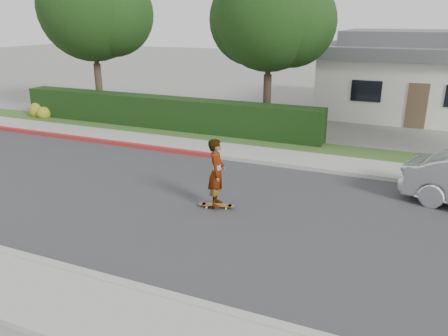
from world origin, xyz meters
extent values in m
plane|color=slate|center=(0.00, 0.00, 0.00)|extent=(120.00, 120.00, 0.00)
cube|color=#2D2D30|center=(0.00, 0.00, 0.01)|extent=(60.00, 8.00, 0.01)
cube|color=#9E9E99|center=(0.00, -4.10, 0.07)|extent=(60.00, 0.20, 0.15)
cube|color=#9E9E99|center=(0.00, 4.10, 0.07)|extent=(60.00, 0.20, 0.15)
cube|color=maroon|center=(-5.00, 4.10, 0.08)|extent=(12.00, 0.21, 0.15)
cube|color=gray|center=(0.00, 5.00, 0.06)|extent=(60.00, 1.60, 0.12)
cube|color=#2D4C1E|center=(0.00, 6.60, 0.05)|extent=(60.00, 1.60, 0.10)
cube|color=black|center=(-3.00, 7.20, 0.75)|extent=(15.00, 1.00, 1.50)
sphere|color=#2D4C19|center=(-10.20, 6.80, 0.35)|extent=(0.90, 0.90, 0.90)
sphere|color=#2D4C19|center=(-9.60, 6.60, 0.30)|extent=(0.70, 0.70, 0.70)
cylinder|color=#33261C|center=(-7.50, 8.50, 1.35)|extent=(0.36, 0.36, 2.70)
cylinder|color=#33261C|center=(-7.50, 8.50, 3.38)|extent=(0.24, 0.24, 2.25)
sphere|color=black|center=(-7.50, 8.50, 5.40)|extent=(5.20, 5.20, 5.20)
sphere|color=black|center=(-8.30, 8.90, 5.20)|extent=(4.42, 4.42, 4.42)
sphere|color=black|center=(-6.60, 8.80, 5.10)|extent=(4.16, 4.16, 4.16)
cylinder|color=#33261C|center=(1.50, 9.00, 1.26)|extent=(0.36, 0.36, 2.52)
cylinder|color=#33261C|center=(1.50, 9.00, 3.15)|extent=(0.24, 0.24, 2.10)
sphere|color=black|center=(1.50, 9.00, 5.04)|extent=(4.80, 4.80, 4.80)
sphere|color=black|center=(0.70, 9.40, 4.84)|extent=(4.08, 4.08, 4.08)
sphere|color=black|center=(2.40, 9.30, 4.74)|extent=(3.84, 3.84, 3.84)
cube|color=beige|center=(8.00, 16.00, 1.50)|extent=(10.00, 8.00, 3.00)
cube|color=#4C4C51|center=(8.00, 16.00, 3.30)|extent=(10.60, 8.60, 0.60)
cube|color=#4C4C51|center=(8.00, 16.00, 3.90)|extent=(8.40, 6.40, 0.80)
cube|color=black|center=(5.50, 11.98, 1.60)|extent=(1.40, 0.06, 1.00)
cube|color=brown|center=(7.80, 11.98, 1.05)|extent=(0.90, 0.06, 2.10)
cylinder|color=gold|center=(2.77, -0.12, 0.04)|extent=(0.06, 0.04, 0.05)
cylinder|color=gold|center=(2.74, 0.02, 0.04)|extent=(0.06, 0.04, 0.05)
cylinder|color=gold|center=(3.29, 0.00, 0.04)|extent=(0.06, 0.04, 0.05)
cylinder|color=gold|center=(3.26, 0.15, 0.04)|extent=(0.06, 0.04, 0.05)
cube|color=silver|center=(2.75, -0.05, 0.07)|extent=(0.08, 0.17, 0.02)
cube|color=silver|center=(3.27, 0.08, 0.07)|extent=(0.08, 0.17, 0.02)
cube|color=brown|center=(3.01, 0.01, 0.09)|extent=(0.83, 0.38, 0.02)
cylinder|color=brown|center=(2.63, -0.08, 0.09)|extent=(0.24, 0.24, 0.02)
cylinder|color=brown|center=(3.40, 0.11, 0.09)|extent=(0.24, 0.24, 0.02)
imported|color=white|center=(3.01, 0.01, 1.03)|extent=(0.62, 0.77, 1.85)
camera|label=1|loc=(7.49, -9.92, 4.92)|focal=35.00mm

